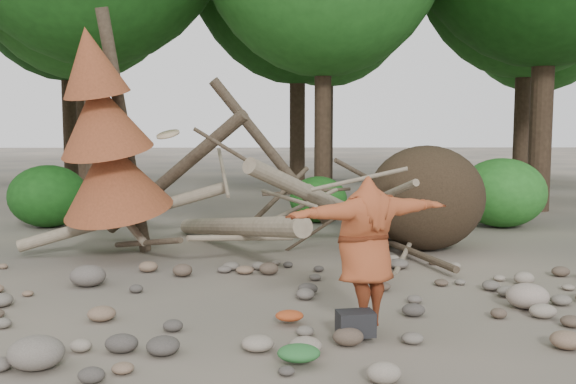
{
  "coord_description": "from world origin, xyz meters",
  "views": [
    {
      "loc": [
        -0.22,
        -7.63,
        2.36
      ],
      "look_at": [
        -0.05,
        1.5,
        1.4
      ],
      "focal_mm": 40.0,
      "sensor_mm": 36.0,
      "label": 1
    }
  ],
  "objects": [
    {
      "name": "ground",
      "position": [
        0.0,
        0.0,
        0.0
      ],
      "size": [
        120.0,
        120.0,
        0.0
      ],
      "primitive_type": "plane",
      "color": "#514C44",
      "rests_on": "ground"
    },
    {
      "name": "deadfall_pile",
      "position": [
        2.02,
        4.24,
        0.95
      ],
      "size": [
        8.55,
        5.24,
        3.3
      ],
      "color": "#332619",
      "rests_on": "ground"
    },
    {
      "name": "dead_conifer",
      "position": [
        -3.12,
        3.37,
        2.11
      ],
      "size": [
        2.06,
        2.16,
        4.35
      ],
      "color": "#4C3F30",
      "rests_on": "ground"
    },
    {
      "name": "bush_left",
      "position": [
        -5.5,
        7.2,
        0.72
      ],
      "size": [
        1.8,
        1.8,
        1.44
      ],
      "primitive_type": "ellipsoid",
      "color": "#174C14",
      "rests_on": "ground"
    },
    {
      "name": "bush_mid",
      "position": [
        0.8,
        7.8,
        0.56
      ],
      "size": [
        1.4,
        1.4,
        1.12
      ],
      "primitive_type": "ellipsoid",
      "color": "#1F601B",
      "rests_on": "ground"
    },
    {
      "name": "bush_right",
      "position": [
        5.0,
        7.0,
        0.8
      ],
      "size": [
        2.0,
        2.0,
        1.6
      ],
      "primitive_type": "ellipsoid",
      "color": "#287223",
      "rests_on": "ground"
    },
    {
      "name": "frisbee_thrower",
      "position": [
        0.79,
        -0.5,
        0.94
      ],
      "size": [
        3.52,
        1.42,
        2.24
      ],
      "color": "brown",
      "rests_on": "ground"
    },
    {
      "name": "backpack",
      "position": [
        0.64,
        -0.82,
        0.13
      ],
      "size": [
        0.44,
        0.33,
        0.27
      ],
      "primitive_type": "cube",
      "rotation": [
        0.0,
        0.0,
        0.16
      ],
      "color": "black",
      "rests_on": "ground"
    },
    {
      "name": "cloth_green",
      "position": [
        -0.01,
        -1.55,
        0.08
      ],
      "size": [
        0.43,
        0.35,
        0.16
      ],
      "primitive_type": "ellipsoid",
      "color": "#26602B",
      "rests_on": "ground"
    },
    {
      "name": "cloth_orange",
      "position": [
        -0.07,
        -0.25,
        0.06
      ],
      "size": [
        0.34,
        0.27,
        0.12
      ],
      "primitive_type": "ellipsoid",
      "color": "#9D3D1B",
      "rests_on": "ground"
    },
    {
      "name": "boulder_front_left",
      "position": [
        -2.55,
        -1.58,
        0.16
      ],
      "size": [
        0.54,
        0.49,
        0.33
      ],
      "primitive_type": "ellipsoid",
      "color": "#6E655B",
      "rests_on": "ground"
    },
    {
      "name": "boulder_mid_right",
      "position": [
        3.01,
        0.38,
        0.16
      ],
      "size": [
        0.54,
        0.49,
        0.33
      ],
      "primitive_type": "ellipsoid",
      "color": "gray",
      "rests_on": "ground"
    },
    {
      "name": "boulder_mid_left",
      "position": [
        -2.99,
        1.63,
        0.16
      ],
      "size": [
        0.52,
        0.47,
        0.31
      ],
      "primitive_type": "ellipsoid",
      "color": "#5D554E",
      "rests_on": "ground"
    }
  ]
}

